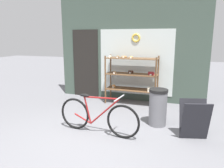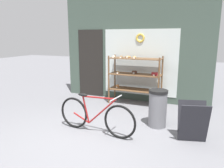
# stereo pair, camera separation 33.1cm
# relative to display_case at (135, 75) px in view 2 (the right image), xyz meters

# --- Properties ---
(ground_plane) EXTENTS (30.00, 30.00, 0.00)m
(ground_plane) POSITION_rel_display_case_xyz_m (-0.18, -2.59, -0.83)
(ground_plane) COLOR slate
(storefront_facade) EXTENTS (4.43, 0.13, 3.54)m
(storefront_facade) POSITION_rel_display_case_xyz_m (-0.22, 0.39, 0.88)
(storefront_facade) COLOR #3D4C42
(storefront_facade) RESTS_ON ground_plane
(display_case) EXTENTS (1.46, 0.51, 1.37)m
(display_case) POSITION_rel_display_case_xyz_m (0.00, 0.00, 0.00)
(display_case) COLOR brown
(display_case) RESTS_ON ground_plane
(bicycle) EXTENTS (1.72, 0.46, 0.79)m
(bicycle) POSITION_rel_display_case_xyz_m (-0.16, -2.18, -0.48)
(bicycle) COLOR black
(bicycle) RESTS_ON ground_plane
(sandwich_board) EXTENTS (0.58, 0.50, 0.73)m
(sandwich_board) POSITION_rel_display_case_xyz_m (1.64, -1.81, -0.46)
(sandwich_board) COLOR #232328
(sandwich_board) RESTS_ON ground_plane
(trash_bin) EXTENTS (0.40, 0.40, 0.80)m
(trash_bin) POSITION_rel_display_case_xyz_m (0.91, -1.37, -0.41)
(trash_bin) COLOR slate
(trash_bin) RESTS_ON ground_plane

